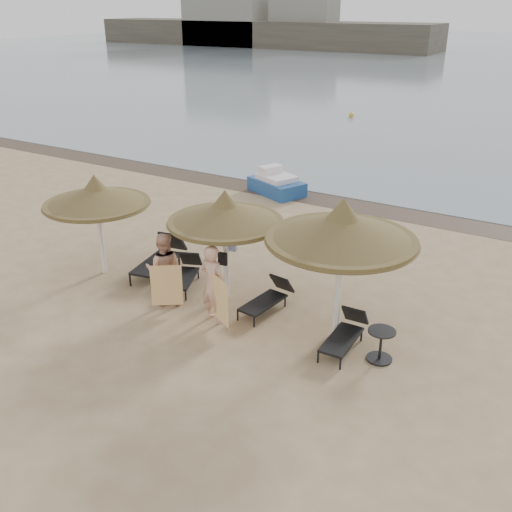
{
  "coord_description": "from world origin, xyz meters",
  "views": [
    {
      "loc": [
        7.4,
        -9.39,
        6.77
      ],
      "look_at": [
        1.01,
        1.2,
        1.25
      ],
      "focal_mm": 40.0,
      "sensor_mm": 36.0,
      "label": 1
    }
  ],
  "objects_px": {
    "lounger_far_left": "(161,257)",
    "lounger_far_right": "(346,332)",
    "palapa_left": "(96,196)",
    "side_table": "(380,346)",
    "lounger_near_left": "(185,273)",
    "palapa_right": "(342,228)",
    "person_right": "(213,278)",
    "person_left": "(164,264)",
    "pedal_boat": "(276,184)",
    "palapa_center": "(225,213)",
    "lounger_near_right": "(269,297)"
  },
  "relations": [
    {
      "from": "lounger_far_left",
      "to": "lounger_far_right",
      "type": "height_order",
      "value": "lounger_far_left"
    },
    {
      "from": "palapa_left",
      "to": "side_table",
      "type": "xyz_separation_m",
      "value": [
        7.89,
        -0.12,
        -1.87
      ]
    },
    {
      "from": "palapa_left",
      "to": "lounger_far_right",
      "type": "distance_m",
      "value": 7.31
    },
    {
      "from": "palapa_left",
      "to": "lounger_near_left",
      "type": "xyz_separation_m",
      "value": [
        2.33,
        0.58,
        -1.87
      ]
    },
    {
      "from": "palapa_right",
      "to": "person_right",
      "type": "xyz_separation_m",
      "value": [
        -2.66,
        -0.89,
        -1.43
      ]
    },
    {
      "from": "person_left",
      "to": "pedal_boat",
      "type": "xyz_separation_m",
      "value": [
        -1.99,
        9.09,
        -0.69
      ]
    },
    {
      "from": "person_right",
      "to": "palapa_right",
      "type": "bearing_deg",
      "value": -154.29
    },
    {
      "from": "palapa_right",
      "to": "person_left",
      "type": "xyz_separation_m",
      "value": [
        -4.16,
        -0.8,
        -1.47
      ]
    },
    {
      "from": "palapa_center",
      "to": "lounger_near_left",
      "type": "relative_size",
      "value": 1.64
    },
    {
      "from": "palapa_right",
      "to": "lounger_near_right",
      "type": "height_order",
      "value": "palapa_right"
    },
    {
      "from": "lounger_near_right",
      "to": "pedal_boat",
      "type": "relative_size",
      "value": 0.67
    },
    {
      "from": "lounger_far_left",
      "to": "person_left",
      "type": "height_order",
      "value": "person_left"
    },
    {
      "from": "palapa_center",
      "to": "person_left",
      "type": "height_order",
      "value": "palapa_center"
    },
    {
      "from": "palapa_right",
      "to": "lounger_near_right",
      "type": "bearing_deg",
      "value": 173.06
    },
    {
      "from": "lounger_near_left",
      "to": "person_right",
      "type": "distance_m",
      "value": 2.21
    },
    {
      "from": "person_right",
      "to": "lounger_far_left",
      "type": "bearing_deg",
      "value": -20.53
    },
    {
      "from": "lounger_far_left",
      "to": "side_table",
      "type": "xyz_separation_m",
      "value": [
        6.62,
        -1.01,
        -0.09
      ]
    },
    {
      "from": "lounger_far_right",
      "to": "palapa_left",
      "type": "bearing_deg",
      "value": 178.48
    },
    {
      "from": "lounger_far_left",
      "to": "person_right",
      "type": "bearing_deg",
      "value": -38.51
    },
    {
      "from": "palapa_right",
      "to": "person_left",
      "type": "height_order",
      "value": "palapa_right"
    },
    {
      "from": "side_table",
      "to": "palapa_right",
      "type": "bearing_deg",
      "value": 159.94
    },
    {
      "from": "pedal_boat",
      "to": "side_table",
      "type": "bearing_deg",
      "value": -27.41
    },
    {
      "from": "palapa_right",
      "to": "lounger_near_right",
      "type": "xyz_separation_m",
      "value": [
        -1.84,
        0.22,
        -2.21
      ]
    },
    {
      "from": "palapa_left",
      "to": "palapa_right",
      "type": "bearing_deg",
      "value": 2.65
    },
    {
      "from": "palapa_left",
      "to": "person_left",
      "type": "distance_m",
      "value": 2.83
    },
    {
      "from": "person_left",
      "to": "lounger_near_left",
      "type": "bearing_deg",
      "value": -110.1
    },
    {
      "from": "lounger_near_left",
      "to": "side_table",
      "type": "relative_size",
      "value": 2.46
    },
    {
      "from": "side_table",
      "to": "pedal_boat",
      "type": "distance_m",
      "value": 11.4
    },
    {
      "from": "palapa_center",
      "to": "side_table",
      "type": "relative_size",
      "value": 4.05
    },
    {
      "from": "palapa_right",
      "to": "lounger_far_left",
      "type": "bearing_deg",
      "value": 173.94
    },
    {
      "from": "lounger_near_right",
      "to": "person_right",
      "type": "relative_size",
      "value": 0.76
    },
    {
      "from": "lounger_near_left",
      "to": "side_table",
      "type": "height_order",
      "value": "lounger_near_left"
    },
    {
      "from": "lounger_near_right",
      "to": "side_table",
      "type": "xyz_separation_m",
      "value": [
        3.03,
        -0.66,
        0.0
      ]
    },
    {
      "from": "palapa_center",
      "to": "lounger_far_left",
      "type": "distance_m",
      "value": 2.99
    },
    {
      "from": "person_right",
      "to": "pedal_boat",
      "type": "bearing_deg",
      "value": -61.91
    },
    {
      "from": "palapa_left",
      "to": "side_table",
      "type": "relative_size",
      "value": 4.01
    },
    {
      "from": "lounger_far_left",
      "to": "person_left",
      "type": "distance_m",
      "value": 1.99
    },
    {
      "from": "palapa_center",
      "to": "pedal_boat",
      "type": "xyz_separation_m",
      "value": [
        -3.08,
        8.03,
        -1.84
      ]
    },
    {
      "from": "lounger_far_right",
      "to": "side_table",
      "type": "bearing_deg",
      "value": -9.85
    },
    {
      "from": "person_right",
      "to": "palapa_center",
      "type": "bearing_deg",
      "value": -63.09
    },
    {
      "from": "lounger_near_right",
      "to": "lounger_far_right",
      "type": "height_order",
      "value": "lounger_far_right"
    },
    {
      "from": "lounger_far_right",
      "to": "palapa_center",
      "type": "bearing_deg",
      "value": 168.96
    },
    {
      "from": "lounger_far_left",
      "to": "palapa_right",
      "type": "bearing_deg",
      "value": -16.79
    },
    {
      "from": "lounger_near_right",
      "to": "palapa_right",
      "type": "bearing_deg",
      "value": -0.08
    },
    {
      "from": "lounger_near_left",
      "to": "person_right",
      "type": "bearing_deg",
      "value": -55.77
    },
    {
      "from": "lounger_near_left",
      "to": "lounger_far_right",
      "type": "xyz_separation_m",
      "value": [
        4.74,
        -0.58,
        -0.0
      ]
    },
    {
      "from": "palapa_left",
      "to": "palapa_center",
      "type": "xyz_separation_m",
      "value": [
        3.64,
        0.58,
        0.02
      ]
    },
    {
      "from": "lounger_far_right",
      "to": "person_right",
      "type": "relative_size",
      "value": 0.74
    },
    {
      "from": "lounger_far_right",
      "to": "person_right",
      "type": "bearing_deg",
      "value": -170.71
    },
    {
      "from": "lounger_far_left",
      "to": "person_left",
      "type": "relative_size",
      "value": 1.02
    }
  ]
}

